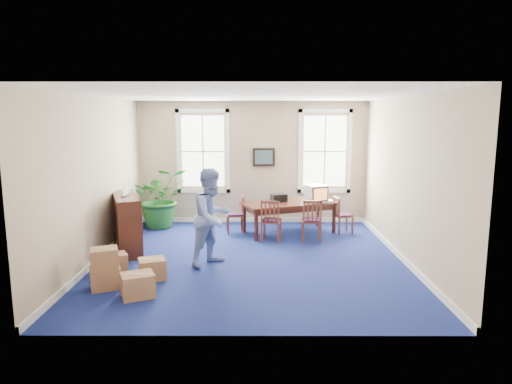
{
  "coord_description": "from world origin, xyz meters",
  "views": [
    {
      "loc": [
        0.12,
        -8.75,
        2.79
      ],
      "look_at": [
        0.1,
        0.6,
        1.25
      ],
      "focal_mm": 32.0,
      "sensor_mm": 36.0,
      "label": 1
    }
  ],
  "objects_px": {
    "chair_near_left": "(271,220)",
    "crt_tv": "(316,193)",
    "man": "(212,217)",
    "credenza": "(127,221)",
    "cardboard_boxes": "(117,266)",
    "conference_table": "(289,217)",
    "potted_plant": "(161,198)"
  },
  "relations": [
    {
      "from": "chair_near_left",
      "to": "cardboard_boxes",
      "type": "distance_m",
      "value": 3.87
    },
    {
      "from": "chair_near_left",
      "to": "crt_tv",
      "type": "bearing_deg",
      "value": -132.98
    },
    {
      "from": "chair_near_left",
      "to": "credenza",
      "type": "height_order",
      "value": "credenza"
    },
    {
      "from": "man",
      "to": "credenza",
      "type": "relative_size",
      "value": 1.16
    },
    {
      "from": "crt_tv",
      "to": "credenza",
      "type": "xyz_separation_m",
      "value": [
        -4.18,
        -1.53,
        -0.34
      ]
    },
    {
      "from": "credenza",
      "to": "cardboard_boxes",
      "type": "xyz_separation_m",
      "value": [
        0.43,
        -2.11,
        -0.27
      ]
    },
    {
      "from": "chair_near_left",
      "to": "potted_plant",
      "type": "bearing_deg",
      "value": -14.7
    },
    {
      "from": "chair_near_left",
      "to": "man",
      "type": "distance_m",
      "value": 2.08
    },
    {
      "from": "conference_table",
      "to": "chair_near_left",
      "type": "distance_m",
      "value": 0.89
    },
    {
      "from": "conference_table",
      "to": "cardboard_boxes",
      "type": "bearing_deg",
      "value": -151.98
    },
    {
      "from": "crt_tv",
      "to": "man",
      "type": "bearing_deg",
      "value": -151.84
    },
    {
      "from": "crt_tv",
      "to": "potted_plant",
      "type": "bearing_deg",
      "value": 153.23
    },
    {
      "from": "crt_tv",
      "to": "man",
      "type": "relative_size",
      "value": 0.27
    },
    {
      "from": "conference_table",
      "to": "crt_tv",
      "type": "distance_m",
      "value": 0.88
    },
    {
      "from": "chair_near_left",
      "to": "conference_table",
      "type": "bearing_deg",
      "value": -109.97
    },
    {
      "from": "chair_near_left",
      "to": "potted_plant",
      "type": "height_order",
      "value": "potted_plant"
    },
    {
      "from": "credenza",
      "to": "potted_plant",
      "type": "xyz_separation_m",
      "value": [
        0.3,
        2.05,
        0.14
      ]
    },
    {
      "from": "chair_near_left",
      "to": "credenza",
      "type": "xyz_separation_m",
      "value": [
        -3.07,
        -0.72,
        0.15
      ]
    },
    {
      "from": "credenza",
      "to": "cardboard_boxes",
      "type": "bearing_deg",
      "value": -99.61
    },
    {
      "from": "conference_table",
      "to": "cardboard_boxes",
      "type": "height_order",
      "value": "conference_table"
    },
    {
      "from": "credenza",
      "to": "cardboard_boxes",
      "type": "height_order",
      "value": "credenza"
    },
    {
      "from": "chair_near_left",
      "to": "credenza",
      "type": "distance_m",
      "value": 3.16
    },
    {
      "from": "cardboard_boxes",
      "to": "potted_plant",
      "type": "bearing_deg",
      "value": 91.85
    },
    {
      "from": "man",
      "to": "chair_near_left",
      "type": "bearing_deg",
      "value": 4.51
    },
    {
      "from": "cardboard_boxes",
      "to": "chair_near_left",
      "type": "bearing_deg",
      "value": 46.97
    },
    {
      "from": "credenza",
      "to": "chair_near_left",
      "type": "bearing_deg",
      "value": -7.94
    },
    {
      "from": "crt_tv",
      "to": "chair_near_left",
      "type": "relative_size",
      "value": 0.51
    },
    {
      "from": "credenza",
      "to": "man",
      "type": "bearing_deg",
      "value": -47.44
    },
    {
      "from": "potted_plant",
      "to": "cardboard_boxes",
      "type": "xyz_separation_m",
      "value": [
        0.13,
        -4.17,
        -0.41
      ]
    },
    {
      "from": "crt_tv",
      "to": "cardboard_boxes",
      "type": "bearing_deg",
      "value": -154.97
    },
    {
      "from": "man",
      "to": "potted_plant",
      "type": "distance_m",
      "value": 3.4
    },
    {
      "from": "potted_plant",
      "to": "conference_table",
      "type": "bearing_deg",
      "value": -10.11
    }
  ]
}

